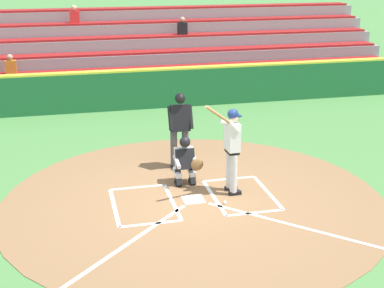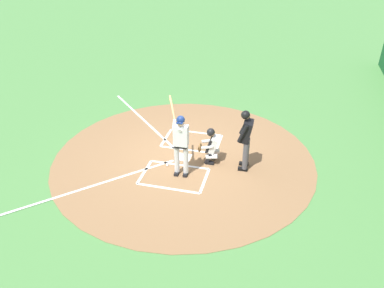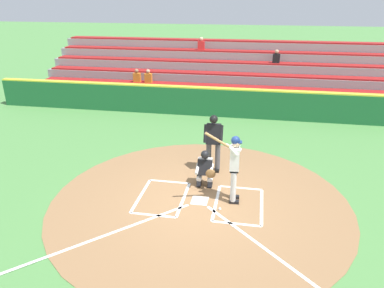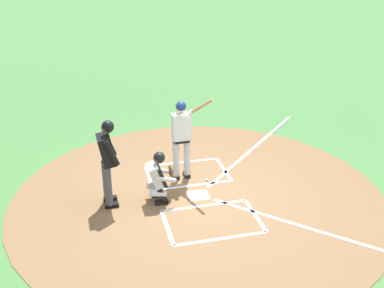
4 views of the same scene
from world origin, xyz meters
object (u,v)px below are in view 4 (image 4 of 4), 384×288
object	(u,v)px
plate_umpire	(107,158)
baseball	(207,180)
batter	(182,134)
catcher	(159,176)

from	to	relation	value
plate_umpire	baseball	size ratio (longest dim) A/B	25.20
plate_umpire	batter	bearing A→B (deg)	113.83
batter	plate_umpire	distance (m)	1.87
batter	catcher	xyz separation A→B (m)	(0.85, -0.69, -0.51)
plate_umpire	catcher	bearing A→B (deg)	84.72
batter	catcher	world-z (taller)	batter
batter	plate_umpire	world-z (taller)	batter
baseball	batter	bearing A→B (deg)	-119.00
batter	baseball	bearing A→B (deg)	61.00
batter	plate_umpire	size ratio (longest dim) A/B	1.14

